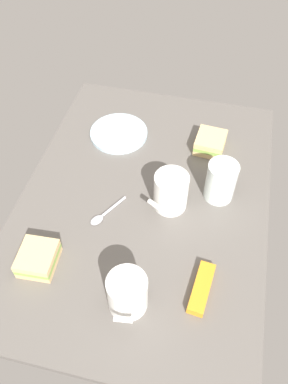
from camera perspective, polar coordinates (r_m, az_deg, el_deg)
name	(u,v)px	position (r cm, az deg, el deg)	size (l,w,h in cm)	color
tabletop	(144,202)	(103.33, 0.00, -1.41)	(90.00, 64.00, 2.00)	#5B5651
plate_of_food	(119,133)	(119.49, -3.69, 8.54)	(17.23, 17.23, 1.20)	silver
coffee_mug_black	(170,192)	(97.37, 3.87, -0.07)	(10.84, 9.19, 10.30)	white
coffee_mug_milky	(127,293)	(83.24, -2.43, -14.46)	(10.77, 8.46, 9.67)	white
sandwich_main	(210,143)	(115.49, 9.62, 7.10)	(9.66, 8.84, 4.40)	#DBB77A
sandwich_side	(38,258)	(93.26, -15.16, -9.30)	(9.49, 8.64, 4.40)	#DBB77A
glass_of_milk	(221,182)	(101.39, 11.08, 1.42)	(7.72, 7.72, 11.02)	silver
spoon	(103,215)	(99.54, -5.96, -3.33)	(11.09, 7.23, 0.80)	silver
snack_bar	(202,288)	(88.94, 8.38, -13.66)	(12.23, 3.55, 2.00)	orange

